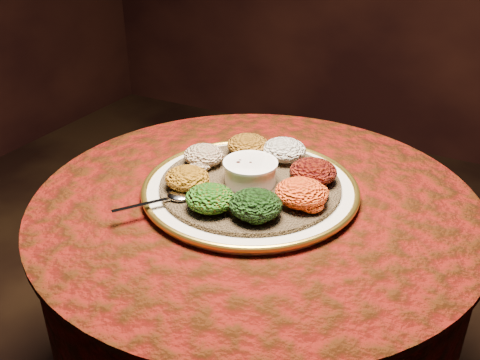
% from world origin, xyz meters
% --- Properties ---
extents(table, '(0.96, 0.96, 0.73)m').
position_xyz_m(table, '(0.00, 0.00, 0.55)').
color(table, black).
rests_on(table, ground).
extents(platter, '(0.47, 0.47, 0.02)m').
position_xyz_m(platter, '(-0.02, 0.01, 0.75)').
color(platter, silver).
rests_on(platter, table).
extents(injera, '(0.39, 0.39, 0.01)m').
position_xyz_m(injera, '(-0.02, 0.01, 0.76)').
color(injera, brown).
rests_on(injera, platter).
extents(stew_bowl, '(0.12, 0.12, 0.05)m').
position_xyz_m(stew_bowl, '(-0.02, 0.01, 0.79)').
color(stew_bowl, white).
rests_on(stew_bowl, injera).
extents(spoon, '(0.11, 0.13, 0.01)m').
position_xyz_m(spoon, '(-0.12, -0.13, 0.77)').
color(spoon, silver).
rests_on(spoon, injera).
extents(portion_ayib, '(0.10, 0.10, 0.05)m').
position_xyz_m(portion_ayib, '(0.00, 0.14, 0.79)').
color(portion_ayib, silver).
rests_on(portion_ayib, injera).
extents(portion_kitfo, '(0.10, 0.10, 0.05)m').
position_xyz_m(portion_kitfo, '(0.10, 0.07, 0.79)').
color(portion_kitfo, black).
rests_on(portion_kitfo, injera).
extents(portion_tikil, '(0.11, 0.10, 0.05)m').
position_xyz_m(portion_tikil, '(0.11, -0.02, 0.79)').
color(portion_tikil, '#A36B0D').
rests_on(portion_tikil, injera).
extents(portion_gomen, '(0.11, 0.10, 0.05)m').
position_xyz_m(portion_gomen, '(0.05, -0.11, 0.79)').
color(portion_gomen, black).
rests_on(portion_gomen, injera).
extents(portion_mixveg, '(0.10, 0.09, 0.05)m').
position_xyz_m(portion_mixveg, '(-0.04, -0.12, 0.79)').
color(portion_mixveg, '#932D09').
rests_on(portion_mixveg, injera).
extents(portion_kik, '(0.09, 0.09, 0.05)m').
position_xyz_m(portion_kik, '(-0.12, -0.08, 0.78)').
color(portion_kik, '#9A5D0D').
rests_on(portion_kik, injera).
extents(portion_timatim, '(0.09, 0.09, 0.04)m').
position_xyz_m(portion_timatim, '(-0.15, 0.04, 0.78)').
color(portion_timatim, maroon).
rests_on(portion_timatim, injera).
extents(portion_shiro, '(0.10, 0.10, 0.05)m').
position_xyz_m(portion_shiro, '(-0.08, 0.13, 0.79)').
color(portion_shiro, '#894F10').
rests_on(portion_shiro, injera).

